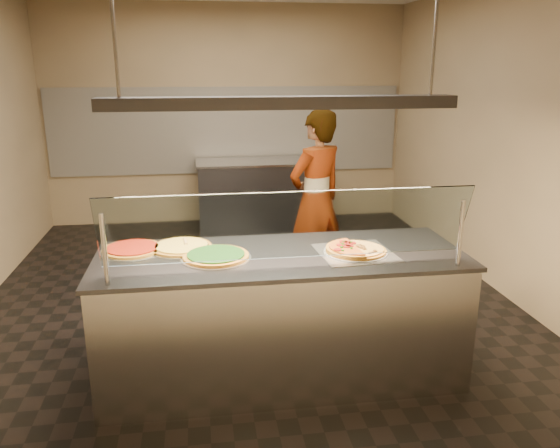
{
  "coord_description": "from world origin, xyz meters",
  "views": [
    {
      "loc": [
        -0.42,
        -4.8,
        2.18
      ],
      "look_at": [
        0.17,
        -0.86,
        1.02
      ],
      "focal_mm": 35.0,
      "sensor_mm": 36.0,
      "label": 1
    }
  ],
  "objects": [
    {
      "name": "prep_table",
      "position": [
        0.39,
        2.55,
        0.47
      ],
      "size": [
        1.7,
        0.74,
        0.93
      ],
      "color": "#3E3E44",
      "rests_on": "ground"
    },
    {
      "name": "pizza_tomato",
      "position": [
        -0.91,
        -1.07,
        0.94
      ],
      "size": [
        0.44,
        0.44,
        0.03
      ],
      "color": "silver",
      "rests_on": "serving_counter"
    },
    {
      "name": "half_pizza_pepperoni",
      "position": [
        0.53,
        -1.35,
        0.96
      ],
      "size": [
        0.24,
        0.43,
        0.05
      ],
      "color": "#8F5B1C",
      "rests_on": "perforated_tray"
    },
    {
      "name": "worker",
      "position": [
        0.72,
        0.38,
        0.89
      ],
      "size": [
        0.78,
        0.7,
        1.78
      ],
      "primitive_type": "imported",
      "rotation": [
        0.0,
        0.0,
        3.67
      ],
      "color": "#3B3546",
      "rests_on": "ground"
    },
    {
      "name": "wall_right",
      "position": [
        2.51,
        0.0,
        1.5
      ],
      "size": [
        0.02,
        6.0,
        3.0
      ],
      "primitive_type": "cube",
      "color": "tan",
      "rests_on": "ground"
    },
    {
      "name": "pizza_spatula",
      "position": [
        -0.5,
        -1.05,
        0.96
      ],
      "size": [
        0.19,
        0.23,
        0.02
      ],
      "color": "#B7B7BC",
      "rests_on": "pizza_spinach"
    },
    {
      "name": "tile_band",
      "position": [
        0.0,
        2.98,
        1.3
      ],
      "size": [
        4.9,
        0.02,
        1.2
      ],
      "primitive_type": "cube",
      "color": "silver",
      "rests_on": "wall_back"
    },
    {
      "name": "heat_lamp_housing",
      "position": [
        0.11,
        -1.29,
        1.95
      ],
      "size": [
        2.3,
        0.18,
        0.08
      ],
      "primitive_type": "cube",
      "color": "#3E3E44",
      "rests_on": "ceiling"
    },
    {
      "name": "serving_counter",
      "position": [
        0.11,
        -1.29,
        0.47
      ],
      "size": [
        2.54,
        0.94,
        0.93
      ],
      "color": "#B7B7BC",
      "rests_on": "ground"
    },
    {
      "name": "pizza_spinach",
      "position": [
        -0.33,
        -1.31,
        0.95
      ],
      "size": [
        0.47,
        0.47,
        0.03
      ],
      "color": "silver",
      "rests_on": "serving_counter"
    },
    {
      "name": "wall_back",
      "position": [
        0.0,
        3.01,
        1.5
      ],
      "size": [
        5.0,
        0.02,
        3.0
      ],
      "primitive_type": "cube",
      "color": "tan",
      "rests_on": "ground"
    },
    {
      "name": "half_pizza_sausage",
      "position": [
        0.72,
        -1.35,
        0.96
      ],
      "size": [
        0.24,
        0.43,
        0.04
      ],
      "color": "#8F5B1C",
      "rests_on": "perforated_tray"
    },
    {
      "name": "sneeze_guard",
      "position": [
        0.11,
        -1.63,
        1.23
      ],
      "size": [
        2.3,
        0.18,
        0.54
      ],
      "color": "#B7B7BC",
      "rests_on": "serving_counter"
    },
    {
      "name": "pizza_cheese",
      "position": [
        -0.57,
        -1.07,
        0.94
      ],
      "size": [
        0.45,
        0.45,
        0.03
      ],
      "color": "silver",
      "rests_on": "serving_counter"
    },
    {
      "name": "ground",
      "position": [
        0.0,
        0.0,
        -0.01
      ],
      "size": [
        5.0,
        6.0,
        0.02
      ],
      "primitive_type": "cube",
      "color": "black",
      "rests_on": "ground"
    },
    {
      "name": "lamp_rod_left",
      "position": [
        -0.89,
        -1.29,
        2.5
      ],
      "size": [
        0.02,
        0.02,
        1.01
      ],
      "primitive_type": "cylinder",
      "color": "#B7B7BC",
      "rests_on": "ceiling"
    },
    {
      "name": "lamp_rod_right",
      "position": [
        1.11,
        -1.29,
        2.5
      ],
      "size": [
        0.02,
        0.02,
        1.01
      ],
      "primitive_type": "cylinder",
      "color": "#B7B7BC",
      "rests_on": "ceiling"
    },
    {
      "name": "perforated_tray",
      "position": [
        0.63,
        -1.35,
        0.94
      ],
      "size": [
        0.54,
        0.54,
        0.01
      ],
      "color": "silver",
      "rests_on": "serving_counter"
    },
    {
      "name": "wall_front",
      "position": [
        0.0,
        -3.01,
        1.5
      ],
      "size": [
        5.0,
        0.02,
        3.0
      ],
      "primitive_type": "cube",
      "color": "tan",
      "rests_on": "ground"
    }
  ]
}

